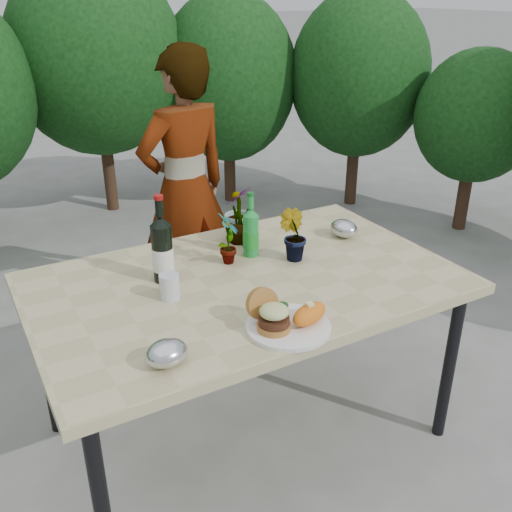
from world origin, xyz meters
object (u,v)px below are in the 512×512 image
dinner_plate (288,327)px  wine_bottle (162,250)px  person (185,189)px  patio_table (246,292)px

dinner_plate → wine_bottle: wine_bottle is taller
dinner_plate → wine_bottle: size_ratio=0.82×
dinner_plate → person: 1.47m
patio_table → wine_bottle: (-0.27, 0.15, 0.18)m
dinner_plate → person: person is taller
dinner_plate → wine_bottle: (-0.23, 0.52, 0.12)m
wine_bottle → person: bearing=53.2°
dinner_plate → patio_table: bearing=83.0°
dinner_plate → wine_bottle: 0.58m
wine_bottle → person: (0.48, 0.93, -0.12)m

